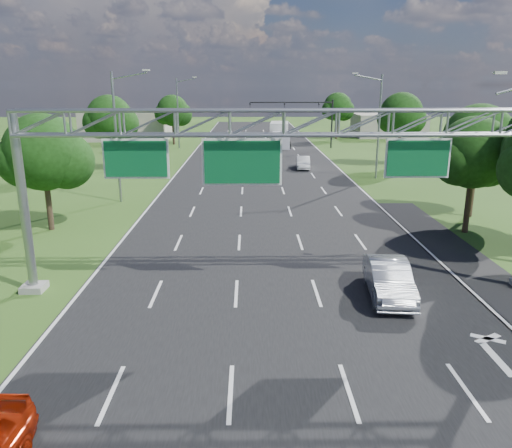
{
  "coord_description": "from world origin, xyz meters",
  "views": [
    {
      "loc": [
        -1.22,
        -9.18,
        9.01
      ],
      "look_at": [
        -0.91,
        12.14,
        3.06
      ],
      "focal_mm": 35.0,
      "sensor_mm": 36.0,
      "label": 1
    }
  ],
  "objects_px": {
    "traffic_signal": "(308,112)",
    "box_truck": "(280,135)",
    "sign_gantry": "(285,137)",
    "silver_sedan": "(389,279)"
  },
  "relations": [
    {
      "from": "traffic_signal",
      "to": "box_truck",
      "type": "bearing_deg",
      "value": 145.68
    },
    {
      "from": "box_truck",
      "to": "sign_gantry",
      "type": "bearing_deg",
      "value": -88.56
    },
    {
      "from": "sign_gantry",
      "to": "silver_sedan",
      "type": "bearing_deg",
      "value": -10.31
    },
    {
      "from": "sign_gantry",
      "to": "box_truck",
      "type": "xyz_separation_m",
      "value": [
        3.18,
        55.71,
        -5.21
      ]
    },
    {
      "from": "traffic_signal",
      "to": "box_truck",
      "type": "height_order",
      "value": "traffic_signal"
    },
    {
      "from": "sign_gantry",
      "to": "box_truck",
      "type": "height_order",
      "value": "sign_gantry"
    },
    {
      "from": "silver_sedan",
      "to": "box_truck",
      "type": "distance_m",
      "value": 56.57
    },
    {
      "from": "box_truck",
      "to": "traffic_signal",
      "type": "bearing_deg",
      "value": -29.61
    },
    {
      "from": "traffic_signal",
      "to": "silver_sedan",
      "type": "relative_size",
      "value": 2.52
    },
    {
      "from": "traffic_signal",
      "to": "silver_sedan",
      "type": "bearing_deg",
      "value": -92.73
    }
  ]
}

